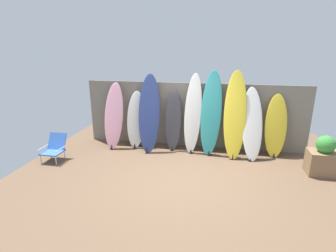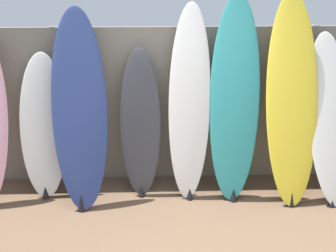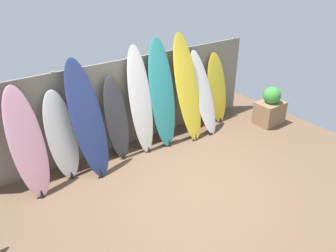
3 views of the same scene
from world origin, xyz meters
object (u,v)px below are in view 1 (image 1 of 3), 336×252
Objects in this scene: surfboard_navy_2 at (149,114)px; surfboard_teal_5 at (211,113)px; surfboard_pink_0 at (114,116)px; surfboard_yellow_8 at (276,126)px; surfboard_white_1 at (136,120)px; planter_box at (323,158)px; beach_chair at (55,147)px; surfboard_charcoal_3 at (173,121)px; surfboard_white_4 at (193,114)px; surfboard_yellow_6 at (235,115)px; surfboard_white_7 at (252,124)px.

surfboard_navy_2 is 1.64m from surfboard_teal_5.
surfboard_pink_0 is 4.30m from surfboard_yellow_8.
surfboard_yellow_8 reaches higher than surfboard_white_1.
surfboard_teal_5 is 2.42× the size of planter_box.
surfboard_white_1 is 1.74× the size of planter_box.
surfboard_navy_2 reaches higher than beach_chair.
surfboard_charcoal_3 is at bearing 166.43° from planter_box.
surfboard_navy_2 is at bearing -176.54° from surfboard_yellow_8.
surfboard_pink_0 is 0.86× the size of surfboard_white_4.
surfboard_yellow_8 reaches higher than planter_box.
beach_chair is at bearing -166.36° from surfboard_yellow_8.
surfboard_yellow_6 is 3.44× the size of beach_chair.
surfboard_yellow_8 is at bearing 0.47° from surfboard_white_1.
beach_chair is at bearing -143.35° from surfboard_white_1.
surfboard_navy_2 is 3.29m from surfboard_yellow_8.
beach_chair is (-1.73, -1.29, -0.45)m from surfboard_white_1.
surfboard_navy_2 is at bearing -166.42° from surfboard_charcoal_3.
planter_box is at bearing -20.47° from surfboard_yellow_6.
surfboard_teal_5 reaches higher than surfboard_charcoal_3.
surfboard_white_1 is 0.76× the size of surfboard_navy_2.
surfboard_white_7 is 4.99m from beach_chair.
surfboard_yellow_8 is at bearing 9.90° from surfboard_yellow_6.
surfboard_white_4 is 0.96× the size of surfboard_teal_5.
surfboard_white_1 is 2.46× the size of beach_chair.
surfboard_teal_5 is (2.06, -0.08, 0.31)m from surfboard_white_1.
surfboard_yellow_8 is at bearing 4.01° from surfboard_teal_5.
surfboard_teal_5 is (1.63, 0.08, 0.06)m from surfboard_navy_2.
surfboard_yellow_6 is 2.16m from planter_box.
surfboard_white_1 is 0.52m from surfboard_navy_2.
surfboard_charcoal_3 is 3.10m from beach_chair.
surfboard_yellow_6 is 1.23× the size of surfboard_white_7.
surfboard_yellow_8 is at bearing 1.71° from surfboard_white_4.
surfboard_pink_0 reaches higher than surfboard_charcoal_3.
surfboard_pink_0 is at bearing -177.30° from surfboard_white_4.
surfboard_white_7 is at bearing -3.18° from surfboard_white_1.
surfboard_yellow_8 is 2.53× the size of beach_chair.
planter_box is (6.31, 0.42, 0.06)m from beach_chair.
surfboard_white_7 is 0.65m from surfboard_yellow_8.
surfboard_white_7 is (1.51, -0.14, -0.16)m from surfboard_white_4.
planter_box is at bearing -9.55° from surfboard_navy_2.
surfboard_teal_5 is at bearing 173.70° from surfboard_yellow_6.
surfboard_white_4 reaches higher than surfboard_navy_2.
planter_box is (5.17, -0.73, -0.50)m from surfboard_pink_0.
surfboard_pink_0 is 1.03m from surfboard_navy_2.
surfboard_white_4 is 1.08m from surfboard_yellow_6.
surfboard_white_1 is (0.59, 0.14, -0.12)m from surfboard_pink_0.
surfboard_pink_0 is 1.72m from beach_chair.
beach_chair is (-2.79, -1.27, -0.48)m from surfboard_charcoal_3.
surfboard_navy_2 is 0.68m from surfboard_charcoal_3.
surfboard_pink_0 reaches higher than surfboard_white_1.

